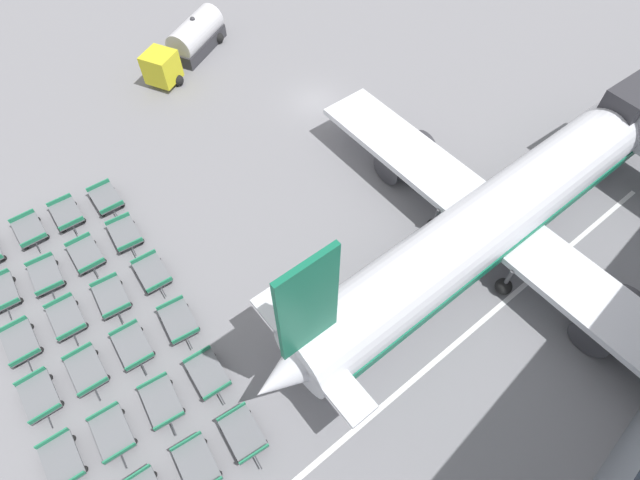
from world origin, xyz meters
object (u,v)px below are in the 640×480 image
baggage_dolly_row_near_col_d (40,396)px  baggage_dolly_row_far_col_a (106,199)px  fuel_tanker_secondary (189,43)px  baggage_dolly_row_near_col_b (2,293)px  baggage_dolly_row_mid_a_col_e (113,433)px  baggage_dolly_row_mid_b_col_c (112,297)px  baggage_dolly_row_far_col_e (208,374)px  baggage_dolly_row_mid_a_col_b (46,276)px  baggage_dolly_row_mid_b_col_e (162,402)px  baggage_dolly_row_far_col_d (179,321)px  baggage_dolly_row_mid_a_col_a (29,230)px  baggage_dolly_row_far_col_f (243,434)px  airplane (508,209)px  baggage_dolly_row_near_col_c (20,343)px  baggage_dolly_row_mid_a_col_c (66,318)px  baggage_dolly_row_far_col_c (152,273)px  baggage_dolly_row_far_col_b (125,234)px  baggage_dolly_row_mid_b_col_f (197,465)px  baggage_dolly_row_mid_a_col_d (87,371)px  baggage_dolly_row_near_col_e (62,461)px  baggage_dolly_row_mid_b_col_b (86,255)px  baggage_dolly_row_mid_b_col_a (67,214)px

baggage_dolly_row_near_col_d → baggage_dolly_row_far_col_a: bearing=135.4°
fuel_tanker_secondary → baggage_dolly_row_near_col_b: 25.62m
baggage_dolly_row_mid_a_col_e → baggage_dolly_row_mid_b_col_c: bearing=149.9°
baggage_dolly_row_far_col_a → baggage_dolly_row_far_col_e: (14.97, -2.45, 0.00)m
baggage_dolly_row_mid_a_col_b → baggage_dolly_row_mid_b_col_c: same height
baggage_dolly_row_mid_b_col_e → baggage_dolly_row_far_col_d: same height
baggage_dolly_row_mid_b_col_c → baggage_dolly_row_far_col_a: size_ratio=1.01×
baggage_dolly_row_mid_a_col_a → baggage_dolly_row_far_col_f: bearing=5.7°
airplane → baggage_dolly_row_far_col_f: 20.10m
airplane → baggage_dolly_row_near_col_b: size_ratio=11.28×
baggage_dolly_row_near_col_c → baggage_dolly_row_mid_a_col_a: 8.20m
baggage_dolly_row_mid_b_col_c → baggage_dolly_row_far_col_f: same height
baggage_dolly_row_near_col_c → baggage_dolly_row_mid_a_col_c: size_ratio=1.00×
baggage_dolly_row_far_col_c → baggage_dolly_row_mid_a_col_e: bearing=-45.1°
baggage_dolly_row_mid_a_col_c → baggage_dolly_row_far_col_b: same height
fuel_tanker_secondary → baggage_dolly_row_mid_b_col_f: 34.47m
baggage_dolly_row_mid_a_col_d → baggage_dolly_row_near_col_b: bearing=-171.0°
baggage_dolly_row_near_col_d → baggage_dolly_row_near_col_e: same height
baggage_dolly_row_near_col_d → baggage_dolly_row_far_col_a: same height
baggage_dolly_row_far_col_b → baggage_dolly_row_mid_a_col_d: bearing=-44.1°
baggage_dolly_row_mid_a_col_c → baggage_dolly_row_mid_b_col_b: same height
baggage_dolly_row_mid_a_col_a → baggage_dolly_row_far_col_f: size_ratio=0.99×
baggage_dolly_row_mid_a_col_a → baggage_dolly_row_far_col_f: same height
baggage_dolly_row_near_col_e → baggage_dolly_row_far_col_d: (-2.33, 8.54, 0.00)m
baggage_dolly_row_near_col_b → baggage_dolly_row_mid_b_col_a: (-2.88, 5.75, 0.00)m
baggage_dolly_row_near_col_c → baggage_dolly_row_mid_b_col_a: size_ratio=1.00×
baggage_dolly_row_mid_b_col_b → baggage_dolly_row_far_col_f: bearing=1.0°
baggage_dolly_row_near_col_b → baggage_dolly_row_near_col_e: bearing=-9.7°
baggage_dolly_row_mid_a_col_b → baggage_dolly_row_mid_b_col_a: size_ratio=1.00×
airplane → baggage_dolly_row_far_col_a: (-20.41, -16.81, -2.58)m
baggage_dolly_row_mid_a_col_e → baggage_dolly_row_far_col_a: (-14.11, 7.82, 0.00)m
baggage_dolly_row_far_col_b → baggage_dolly_row_mid_b_col_f: bearing=-18.5°
baggage_dolly_row_near_col_e → baggage_dolly_row_far_col_c: 11.15m
baggage_dolly_row_far_col_c → baggage_dolly_row_far_col_d: same height
baggage_dolly_row_mid_a_col_a → baggage_dolly_row_mid_a_col_d: same height
baggage_dolly_row_mid_a_col_e → baggage_dolly_row_mid_b_col_a: 15.64m
baggage_dolly_row_far_col_a → baggage_dolly_row_far_col_d: 11.36m
baggage_dolly_row_mid_b_col_b → baggage_dolly_row_far_col_f: 15.51m
baggage_dolly_row_near_col_b → baggage_dolly_row_mid_a_col_a: (-3.33, 3.33, 0.00)m
baggage_dolly_row_near_col_b → baggage_dolly_row_far_col_b: bearing=80.4°
baggage_dolly_row_mid_b_col_a → baggage_dolly_row_far_col_a: size_ratio=1.00×
baggage_dolly_row_mid_a_col_a → baggage_dolly_row_mid_a_col_b: 4.11m
baggage_dolly_row_mid_b_col_e → baggage_dolly_row_mid_b_col_b: bearing=170.9°
fuel_tanker_secondary → baggage_dolly_row_near_col_d: 30.86m
baggage_dolly_row_far_col_d → baggage_dolly_row_far_col_f: size_ratio=1.00×
airplane → baggage_dolly_row_near_col_d: size_ratio=11.33×
baggage_dolly_row_mid_b_col_e → baggage_dolly_row_far_col_f: same height
baggage_dolly_row_mid_a_col_e → baggage_dolly_row_near_col_c: bearing=-171.7°
airplane → baggage_dolly_row_mid_a_col_c: (-13.91, -23.19, -2.58)m
baggage_dolly_row_near_col_e → baggage_dolly_row_mid_b_col_e: 5.27m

